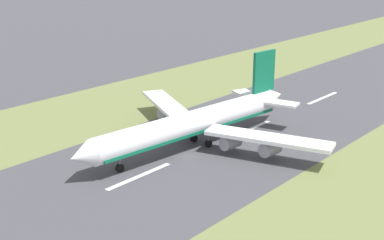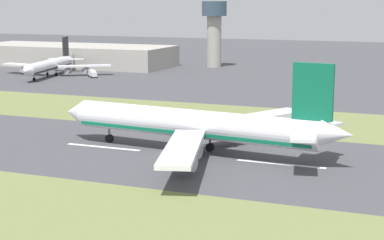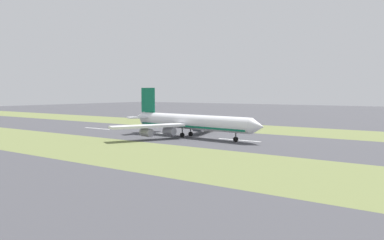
# 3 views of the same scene
# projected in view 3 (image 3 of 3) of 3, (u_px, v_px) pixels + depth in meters

# --- Properties ---
(ground_plane) EXTENTS (800.00, 800.00, 0.00)m
(ground_plane) POSITION_uv_depth(u_px,v_px,m) (205.00, 137.00, 151.49)
(ground_plane) COLOR #424247
(grass_median_west) EXTENTS (40.00, 600.00, 0.01)m
(grass_median_west) POSITION_uv_depth(u_px,v_px,m) (254.00, 128.00, 188.35)
(grass_median_west) COLOR olive
(grass_median_west) RESTS_ON ground
(grass_median_east) EXTENTS (40.00, 600.00, 0.01)m
(grass_median_east) POSITION_uv_depth(u_px,v_px,m) (126.00, 152.00, 114.63)
(grass_median_east) COLOR olive
(grass_median_east) RESTS_ON ground
(centreline_dash_near) EXTENTS (1.20, 18.00, 0.01)m
(centreline_dash_near) POSITION_uv_depth(u_px,v_px,m) (97.00, 128.00, 188.29)
(centreline_dash_near) COLOR silver
(centreline_dash_near) RESTS_ON ground
(centreline_dash_mid) EXTENTS (1.20, 18.00, 0.01)m
(centreline_dash_mid) POSITION_uv_depth(u_px,v_px,m) (158.00, 133.00, 165.54)
(centreline_dash_mid) COLOR silver
(centreline_dash_mid) RESTS_ON ground
(centreline_dash_far) EXTENTS (1.20, 18.00, 0.01)m
(centreline_dash_far) POSITION_uv_depth(u_px,v_px,m) (239.00, 140.00, 142.79)
(centreline_dash_far) COLOR silver
(centreline_dash_far) RESTS_ON ground
(airplane_main_jet) EXTENTS (63.80, 67.21, 20.20)m
(airplane_main_jet) POSITION_uv_depth(u_px,v_px,m) (188.00, 122.00, 152.74)
(airplane_main_jet) COLOR white
(airplane_main_jet) RESTS_ON ground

